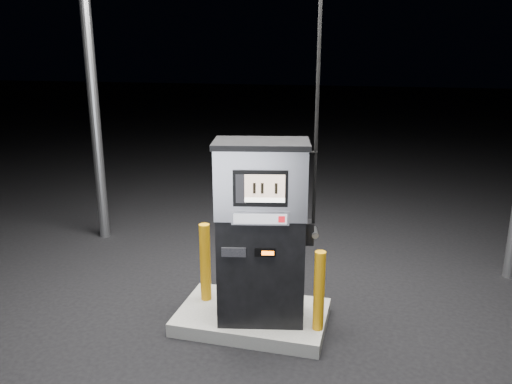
# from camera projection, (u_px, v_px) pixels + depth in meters

# --- Properties ---
(ground) EXTENTS (80.00, 80.00, 0.00)m
(ground) POSITION_uv_depth(u_px,v_px,m) (252.00, 323.00, 5.49)
(ground) COLOR black
(ground) RESTS_ON ground
(pump_island) EXTENTS (1.60, 1.00, 0.15)m
(pump_island) POSITION_uv_depth(u_px,v_px,m) (252.00, 317.00, 5.47)
(pump_island) COLOR slate
(pump_island) RESTS_ON ground
(fuel_dispenser) EXTENTS (1.10, 0.74, 3.94)m
(fuel_dispenser) POSITION_uv_depth(u_px,v_px,m) (262.00, 231.00, 5.06)
(fuel_dispenser) COLOR black
(fuel_dispenser) RESTS_ON pump_island
(bollard_left) EXTENTS (0.15, 0.15, 0.90)m
(bollard_left) POSITION_uv_depth(u_px,v_px,m) (205.00, 262.00, 5.59)
(bollard_left) COLOR orange
(bollard_left) RESTS_ON pump_island
(bollard_right) EXTENTS (0.14, 0.14, 0.84)m
(bollard_right) POSITION_uv_depth(u_px,v_px,m) (319.00, 291.00, 4.99)
(bollard_right) COLOR orange
(bollard_right) RESTS_ON pump_island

